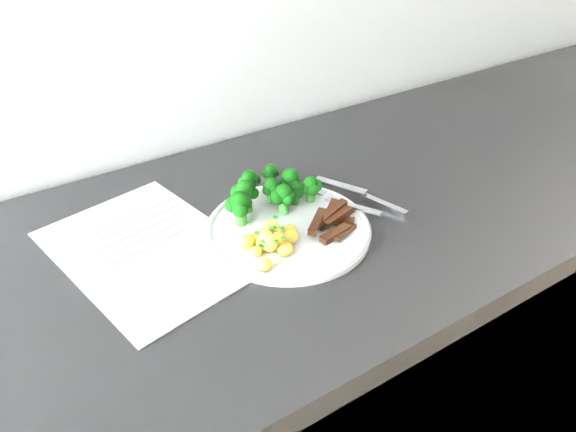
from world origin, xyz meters
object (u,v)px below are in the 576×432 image
object	(u,v)px
recipe_paper	(148,249)
beef_strips	(334,220)
counter	(301,397)
plate	(288,228)
potatoes	(271,239)
fork	(341,201)
broccoli	(271,190)
knife	(371,199)

from	to	relation	value
recipe_paper	beef_strips	bearing A→B (deg)	-22.33
counter	plate	xyz separation A→B (m)	(-0.05, -0.02, 0.46)
potatoes	fork	world-z (taller)	potatoes
recipe_paper	broccoli	world-z (taller)	broccoli
beef_strips	knife	distance (m)	0.10
counter	knife	world-z (taller)	knife
broccoli	counter	bearing A→B (deg)	-46.44
broccoli	beef_strips	xyz separation A→B (m)	(0.06, -0.09, -0.02)
counter	knife	bearing A→B (deg)	-12.73
counter	fork	bearing A→B (deg)	-14.48
recipe_paper	potatoes	size ratio (longest dim) A/B	3.88
potatoes	counter	bearing A→B (deg)	27.59
broccoli	potatoes	world-z (taller)	broccoli
potatoes	fork	xyz separation A→B (m)	(0.15, 0.03, -0.01)
counter	broccoli	world-z (taller)	broccoli
beef_strips	knife	bearing A→B (deg)	15.56
counter	broccoli	size ratio (longest dim) A/B	14.53
counter	recipe_paper	xyz separation A→B (m)	(-0.24, 0.05, 0.46)
potatoes	knife	size ratio (longest dim) A/B	0.55
beef_strips	fork	world-z (taller)	beef_strips
potatoes	knife	world-z (taller)	potatoes
plate	recipe_paper	bearing A→B (deg)	159.55
potatoes	beef_strips	world-z (taller)	potatoes
plate	beef_strips	bearing A→B (deg)	-27.97
recipe_paper	counter	bearing A→B (deg)	-12.38
counter	recipe_paper	distance (m)	0.52
recipe_paper	beef_strips	distance (m)	0.28
fork	plate	bearing A→B (deg)	-177.39
counter	broccoli	xyz separation A→B (m)	(-0.04, 0.04, 0.50)
counter	plate	distance (m)	0.47
beef_strips	knife	size ratio (longest dim) A/B	0.62
potatoes	knife	xyz separation A→B (m)	(0.21, 0.02, -0.02)
counter	knife	distance (m)	0.48
recipe_paper	broccoli	bearing A→B (deg)	-3.38
potatoes	beef_strips	distance (m)	0.11
recipe_paper	potatoes	distance (m)	0.18
broccoli	knife	world-z (taller)	broccoli
counter	knife	size ratio (longest dim) A/B	14.50
potatoes	fork	bearing A→B (deg)	12.39
potatoes	beef_strips	size ratio (longest dim) A/B	0.89
fork	knife	size ratio (longest dim) A/B	0.88
plate	beef_strips	distance (m)	0.07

